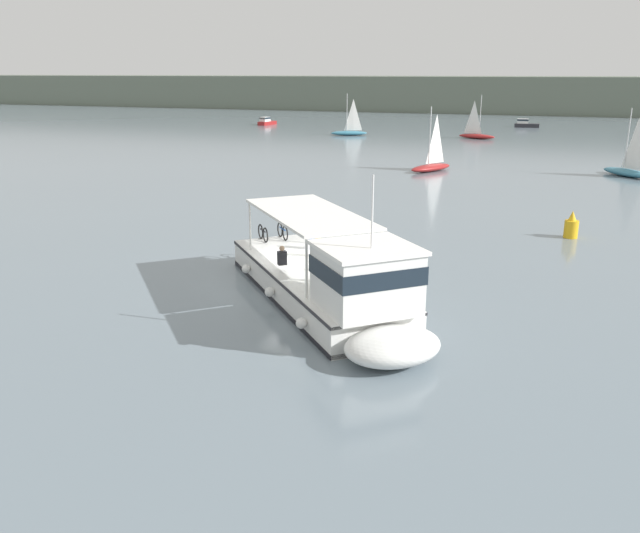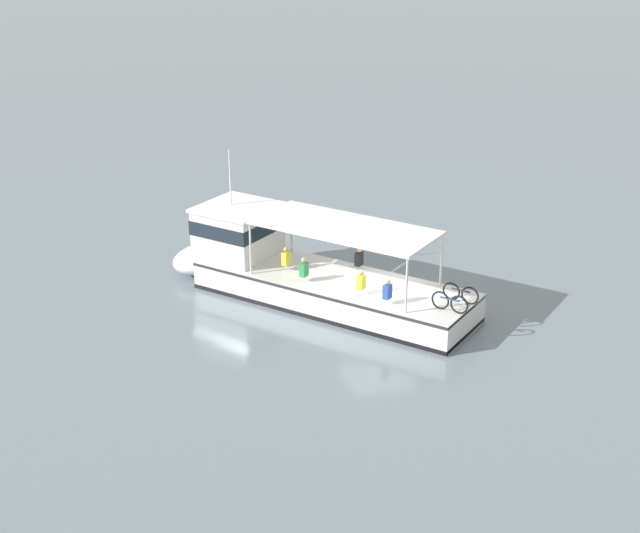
% 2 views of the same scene
% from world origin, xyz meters
% --- Properties ---
extents(ground_plane, '(400.00, 400.00, 0.00)m').
position_xyz_m(ground_plane, '(0.00, 0.00, 0.00)').
color(ground_plane, slate).
extents(distant_shoreline, '(400.00, 28.00, 7.18)m').
position_xyz_m(distant_shoreline, '(0.00, 124.89, 3.59)').
color(distant_shoreline, '#606B5B').
rests_on(distant_shoreline, ground).
extents(ferry_main, '(10.86, 11.46, 5.32)m').
position_xyz_m(ferry_main, '(2.39, -2.62, 1.02)').
color(ferry_main, white).
rests_on(ferry_main, ground).
extents(motorboat_near_port, '(1.82, 3.75, 1.26)m').
position_xyz_m(motorboat_near_port, '(-35.19, 72.93, 0.54)').
color(motorboat_near_port, maroon).
rests_on(motorboat_near_port, ground).
extents(sailboat_off_stern, '(5.00, 2.75, 5.40)m').
position_xyz_m(sailboat_off_stern, '(-0.92, 62.20, 0.54)').
color(sailboat_off_stern, maroon).
rests_on(sailboat_off_stern, ground).
extents(sailboat_far_right, '(4.98, 3.03, 5.40)m').
position_xyz_m(sailboat_far_right, '(-17.41, 60.86, 0.54)').
color(sailboat_far_right, teal).
rests_on(sailboat_far_right, ground).
extents(sailboat_horizon_east, '(3.51, 4.89, 5.40)m').
position_xyz_m(sailboat_horizon_east, '(-0.86, 32.37, 0.54)').
color(sailboat_horizon_east, maroon).
rests_on(sailboat_horizon_east, ground).
extents(motorboat_off_bow, '(3.68, 1.54, 1.26)m').
position_xyz_m(motorboat_off_bow, '(3.77, 82.62, 0.54)').
color(motorboat_off_bow, '#232328').
rests_on(motorboat_off_bow, ground).
extents(sailboat_outer_anchorage, '(4.17, 4.57, 5.40)m').
position_xyz_m(sailboat_outer_anchorage, '(14.61, 35.09, 0.54)').
color(sailboat_outer_anchorage, teal).
rests_on(sailboat_outer_anchorage, ground).
extents(channel_buoy, '(0.70, 0.70, 1.40)m').
position_xyz_m(channel_buoy, '(10.35, 11.79, 0.57)').
color(channel_buoy, gold).
rests_on(channel_buoy, ground).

